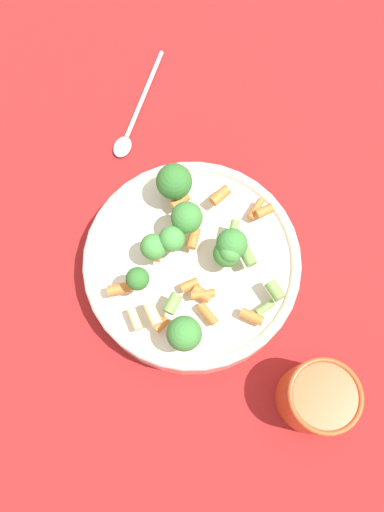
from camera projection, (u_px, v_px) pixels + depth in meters
ground_plane at (192, 270)px, 0.69m from camera, size 3.00×3.00×0.00m
bowl at (192, 264)px, 0.66m from camera, size 0.28×0.28×0.05m
pasta_salad at (192, 246)px, 0.61m from camera, size 0.23×0.22×0.06m
cup at (317, 397)px, 0.59m from camera, size 0.09×0.09×0.09m
spoon at (133, 122)px, 0.76m from camera, size 0.20×0.06×0.01m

